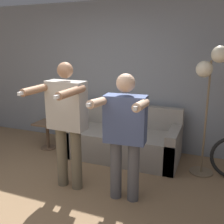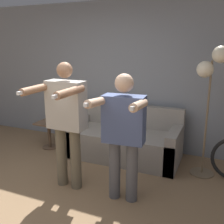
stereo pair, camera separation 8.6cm
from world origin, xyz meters
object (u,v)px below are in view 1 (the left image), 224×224
(floor_lamp, at_px, (211,75))
(side_table, at_px, (47,130))
(person_left, at_px, (66,118))
(cup, at_px, (48,120))
(person_right, at_px, (125,130))
(cat, at_px, (118,99))
(couch, at_px, (123,141))

(floor_lamp, distance_m, side_table, 2.91)
(person_left, distance_m, cup, 1.52)
(person_right, xyz_separation_m, floor_lamp, (0.85, 1.08, 0.55))
(person_right, relative_size, floor_lamp, 0.84)
(cup, bearing_deg, floor_lamp, 0.97)
(person_left, bearing_deg, floor_lamp, 35.17)
(side_table, bearing_deg, cup, 5.58)
(cat, relative_size, side_table, 0.79)
(floor_lamp, bearing_deg, cat, 163.97)
(cat, height_order, floor_lamp, floor_lamp)
(person_right, xyz_separation_m, cat, (-0.65, 1.51, 0.02))
(person_left, bearing_deg, cat, 86.94)
(person_left, relative_size, floor_lamp, 0.90)
(side_table, xyz_separation_m, cup, (0.03, 0.00, 0.19))
(cup, bearing_deg, cat, 22.49)
(couch, xyz_separation_m, cat, (-0.21, 0.32, 0.64))
(floor_lamp, bearing_deg, side_table, -178.97)
(couch, xyz_separation_m, cup, (-1.37, -0.16, 0.25))
(person_right, relative_size, cat, 3.98)
(person_right, distance_m, cat, 1.65)
(person_left, distance_m, cat, 1.52)
(cat, xyz_separation_m, floor_lamp, (1.50, -0.43, 0.53))
(person_right, bearing_deg, couch, 105.74)
(cup, bearing_deg, side_table, -174.42)
(couch, height_order, person_right, person_right)
(side_table, bearing_deg, cat, 22.04)
(floor_lamp, bearing_deg, cup, -179.03)
(person_left, xyz_separation_m, floor_lamp, (1.63, 1.08, 0.48))
(couch, distance_m, cup, 1.40)
(cat, relative_size, cup, 4.56)
(cat, distance_m, cup, 1.31)
(couch, bearing_deg, person_left, -105.72)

